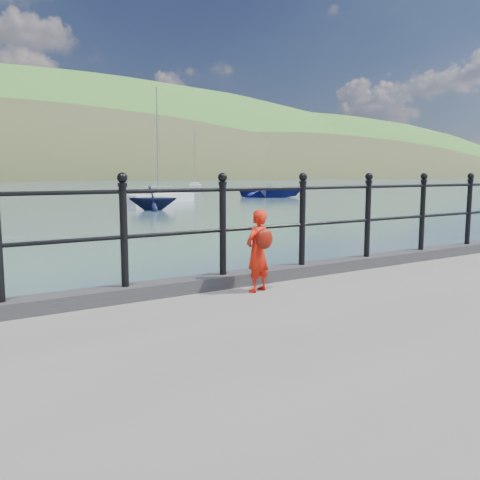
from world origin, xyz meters
TOP-DOWN VIEW (x-y plane):
  - ground at (0.00, 0.00)m, footprint 600.00×600.00m
  - kerb at (0.00, -0.15)m, footprint 60.00×0.30m
  - railing at (0.00, -0.15)m, footprint 18.11×0.11m
  - far_shore at (38.34, 239.41)m, footprint 830.00×200.00m
  - child at (0.81, -0.58)m, footprint 0.40×0.35m
  - launch_blue at (27.15, 35.28)m, footprint 7.45×7.17m
  - launch_navy at (10.41, 25.01)m, footprint 3.78×3.59m
  - sailboat_far at (32.91, 62.10)m, footprint 4.42×6.39m
  - sailboat_near at (14.29, 33.02)m, footprint 6.99×4.35m

SIDE VIEW (x-z plane):
  - far_shore at x=38.34m, z-range -100.57..55.43m
  - ground at x=0.00m, z-range 0.00..0.00m
  - sailboat_near at x=14.29m, z-range -4.29..4.97m
  - sailboat_far at x=32.91m, z-range -4.17..4.85m
  - launch_blue at x=27.15m, z-range 0.00..1.26m
  - launch_navy at x=10.41m, z-range 0.00..1.56m
  - kerb at x=0.00m, z-range 1.00..1.15m
  - child at x=0.81m, z-range 1.01..1.94m
  - railing at x=0.00m, z-range 1.23..2.42m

